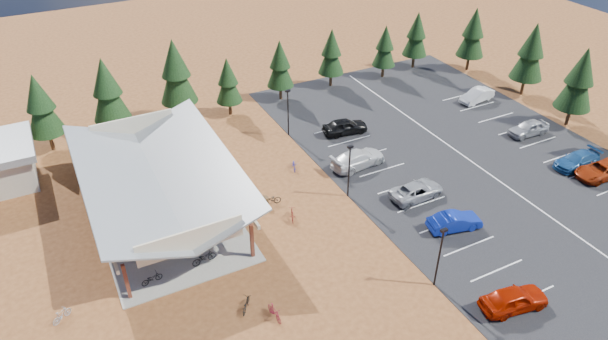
# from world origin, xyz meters

# --- Properties ---
(ground) EXTENTS (140.00, 140.00, 0.00)m
(ground) POSITION_xyz_m (0.00, 0.00, 0.00)
(ground) COLOR #5D3218
(ground) RESTS_ON ground
(asphalt_lot) EXTENTS (27.00, 44.00, 0.04)m
(asphalt_lot) POSITION_xyz_m (18.50, 3.00, 0.02)
(asphalt_lot) COLOR black
(asphalt_lot) RESTS_ON ground
(concrete_pad) EXTENTS (10.60, 18.60, 0.10)m
(concrete_pad) POSITION_xyz_m (-10.00, 7.00, 0.05)
(concrete_pad) COLOR gray
(concrete_pad) RESTS_ON ground
(bike_pavilion) EXTENTS (11.65, 19.40, 4.97)m
(bike_pavilion) POSITION_xyz_m (-10.00, 7.00, 3.82)
(bike_pavilion) COLOR #4E2616
(bike_pavilion) RESTS_ON concrete_pad
(lamp_post_0) EXTENTS (0.50, 0.25, 5.14)m
(lamp_post_0) POSITION_xyz_m (5.00, -10.00, 2.98)
(lamp_post_0) COLOR black
(lamp_post_0) RESTS_ON ground
(lamp_post_1) EXTENTS (0.50, 0.25, 5.14)m
(lamp_post_1) POSITION_xyz_m (5.00, 2.00, 2.98)
(lamp_post_1) COLOR black
(lamp_post_1) RESTS_ON ground
(lamp_post_2) EXTENTS (0.50, 0.25, 5.14)m
(lamp_post_2) POSITION_xyz_m (5.00, 14.00, 2.98)
(lamp_post_2) COLOR black
(lamp_post_2) RESTS_ON ground
(trash_bin_0) EXTENTS (0.60, 0.60, 0.90)m
(trash_bin_0) POSITION_xyz_m (-4.20, 4.62, 0.45)
(trash_bin_0) COLOR #432D17
(trash_bin_0) RESTS_ON ground
(trash_bin_1) EXTENTS (0.60, 0.60, 0.90)m
(trash_bin_1) POSITION_xyz_m (-2.02, 3.97, 0.45)
(trash_bin_1) COLOR #432D17
(trash_bin_1) RESTS_ON ground
(pine_1) EXTENTS (3.46, 3.46, 8.07)m
(pine_1) POSITION_xyz_m (-17.16, 22.16, 4.93)
(pine_1) COLOR #382314
(pine_1) RESTS_ON ground
(pine_2) EXTENTS (3.69, 3.69, 8.60)m
(pine_2) POSITION_xyz_m (-10.96, 21.99, 5.25)
(pine_2) COLOR #382314
(pine_2) RESTS_ON ground
(pine_3) EXTENTS (3.92, 3.92, 9.13)m
(pine_3) POSITION_xyz_m (-3.84, 22.48, 5.57)
(pine_3) COLOR #382314
(pine_3) RESTS_ON ground
(pine_4) EXTENTS (2.84, 2.84, 6.61)m
(pine_4) POSITION_xyz_m (1.29, 21.17, 4.03)
(pine_4) COLOR #382314
(pine_4) RESTS_ON ground
(pine_5) EXTENTS (3.08, 3.08, 7.17)m
(pine_5) POSITION_xyz_m (7.86, 22.01, 4.38)
(pine_5) COLOR #382314
(pine_5) RESTS_ON ground
(pine_6) EXTENTS (3.09, 3.09, 7.19)m
(pine_6) POSITION_xyz_m (14.86, 22.57, 4.39)
(pine_6) COLOR #382314
(pine_6) RESTS_ON ground
(pine_7) EXTENTS (2.87, 2.87, 6.70)m
(pine_7) POSITION_xyz_m (22.03, 21.89, 4.08)
(pine_7) COLOR #382314
(pine_7) RESTS_ON ground
(pine_8) EXTENTS (3.16, 3.16, 7.37)m
(pine_8) POSITION_xyz_m (27.30, 22.63, 4.49)
(pine_8) COLOR #382314
(pine_8) RESTS_ON ground
(pine_11) EXTENTS (3.74, 3.74, 8.71)m
(pine_11) POSITION_xyz_m (32.63, 2.41, 5.32)
(pine_11) COLOR #382314
(pine_11) RESTS_ON ground
(pine_12) EXTENTS (3.73, 3.73, 8.69)m
(pine_12) POSITION_xyz_m (33.97, 10.17, 5.31)
(pine_12) COLOR #382314
(pine_12) RESTS_ON ground
(pine_13) EXTENTS (3.48, 3.48, 8.12)m
(pine_13) POSITION_xyz_m (33.16, 18.82, 4.95)
(pine_13) COLOR #382314
(pine_13) RESTS_ON ground
(bike_0) EXTENTS (1.65, 0.82, 0.83)m
(bike_0) POSITION_xyz_m (-12.89, -0.75, 0.51)
(bike_0) COLOR black
(bike_0) RESTS_ON concrete_pad
(bike_1) EXTENTS (1.73, 0.54, 1.03)m
(bike_1) POSITION_xyz_m (-11.56, 4.22, 0.62)
(bike_1) COLOR #93979C
(bike_1) RESTS_ON concrete_pad
(bike_2) EXTENTS (1.92, 0.93, 0.97)m
(bike_2) POSITION_xyz_m (-12.91, 7.90, 0.58)
(bike_2) COLOR #134B93
(bike_2) RESTS_ON concrete_pad
(bike_3) EXTENTS (1.65, 0.51, 0.98)m
(bike_3) POSITION_xyz_m (-11.53, 14.40, 0.59)
(bike_3) COLOR maroon
(bike_3) RESTS_ON concrete_pad
(bike_4) EXTENTS (1.99, 0.93, 1.01)m
(bike_4) POSITION_xyz_m (-8.92, -0.46, 0.60)
(bike_4) COLOR black
(bike_4) RESTS_ON concrete_pad
(bike_5) EXTENTS (1.57, 0.48, 0.94)m
(bike_5) POSITION_xyz_m (-9.10, 4.85, 0.57)
(bike_5) COLOR gray
(bike_5) RESTS_ON concrete_pad
(bike_6) EXTENTS (1.74, 0.96, 0.87)m
(bike_6) POSITION_xyz_m (-8.29, 7.21, 0.53)
(bike_6) COLOR navy
(bike_6) RESTS_ON concrete_pad
(bike_7) EXTENTS (1.54, 0.44, 0.93)m
(bike_7) POSITION_xyz_m (-8.04, 13.65, 0.56)
(bike_7) COLOR maroon
(bike_7) RESTS_ON concrete_pad
(bike_9) EXTENTS (1.49, 1.21, 0.91)m
(bike_9) POSITION_xyz_m (-19.03, -1.32, 0.46)
(bike_9) COLOR gray
(bike_9) RESTS_ON ground
(bike_11) EXTENTS (0.67, 1.81, 1.07)m
(bike_11) POSITION_xyz_m (-6.40, -7.57, 0.53)
(bike_11) COLOR maroon
(bike_11) RESTS_ON ground
(bike_12) EXTENTS (1.43, 1.68, 0.87)m
(bike_12) POSITION_xyz_m (-7.81, -5.98, 0.43)
(bike_12) COLOR black
(bike_12) RESTS_ON ground
(bike_14) EXTENTS (1.11, 1.73, 0.86)m
(bike_14) POSITION_xyz_m (2.71, 7.97, 0.43)
(bike_14) COLOR navy
(bike_14) RESTS_ON ground
(bike_15) EXTENTS (1.10, 1.78, 1.04)m
(bike_15) POSITION_xyz_m (-0.77, 1.27, 0.52)
(bike_15) COLOR maroon
(bike_15) RESTS_ON ground
(bike_16) EXTENTS (2.00, 0.98, 1.00)m
(bike_16) POSITION_xyz_m (-1.56, 3.96, 0.50)
(bike_16) COLOR black
(bike_16) RESTS_ON ground
(car_0) EXTENTS (5.00, 2.64, 1.62)m
(car_0) POSITION_xyz_m (8.36, -14.12, 0.85)
(car_0) COLOR #9E1701
(car_0) RESTS_ON asphalt_lot
(car_1) EXTENTS (4.64, 2.38, 1.46)m
(car_1) POSITION_xyz_m (10.30, -5.77, 0.77)
(car_1) COLOR #102599
(car_1) RESTS_ON asphalt_lot
(car_2) EXTENTS (5.08, 2.52, 1.38)m
(car_2) POSITION_xyz_m (10.20, -0.90, 0.73)
(car_2) COLOR #929499
(car_2) RESTS_ON asphalt_lot
(car_3) EXTENTS (5.77, 2.84, 1.61)m
(car_3) POSITION_xyz_m (8.31, 5.68, 0.85)
(car_3) COLOR silver
(car_3) RESTS_ON asphalt_lot
(car_4) EXTENTS (4.92, 2.48, 1.61)m
(car_4) POSITION_xyz_m (10.42, 11.65, 0.84)
(car_4) COLOR black
(car_4) RESTS_ON asphalt_lot
(car_6) EXTENTS (5.20, 2.64, 1.41)m
(car_6) POSITION_xyz_m (27.22, -6.05, 0.74)
(car_6) COLOR #95290B
(car_6) RESTS_ON asphalt_lot
(car_7) EXTENTS (4.84, 1.98, 1.40)m
(car_7) POSITION_xyz_m (26.69, -3.82, 0.74)
(car_7) COLOR navy
(car_7) RESTS_ON asphalt_lot
(car_8) EXTENTS (4.55, 2.06, 1.51)m
(car_8) POSITION_xyz_m (27.22, 2.72, 0.80)
(car_8) COLOR gray
(car_8) RESTS_ON asphalt_lot
(car_9) EXTENTS (4.64, 2.17, 1.47)m
(car_9) POSITION_xyz_m (27.82, 11.10, 0.78)
(car_9) COLOR white
(car_9) RESTS_ON asphalt_lot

